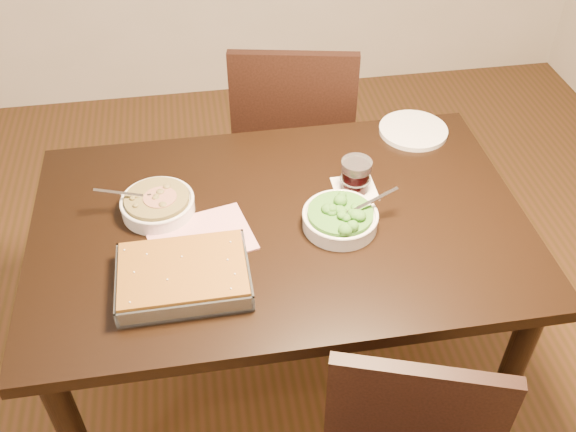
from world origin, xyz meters
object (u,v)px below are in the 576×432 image
object	(u,v)px
dinner_plate	(413,130)
chair_far	(294,137)
table	(280,244)
wine_tumbler	(356,175)
stew_bowl	(158,204)
broccoli_bowl	(340,218)
baking_dish	(183,276)

from	to	relation	value
dinner_plate	chair_far	bearing A→B (deg)	135.09
table	wine_tumbler	size ratio (longest dim) A/B	14.00
stew_bowl	chair_far	xyz separation A→B (m)	(0.50, 0.61, -0.25)
dinner_plate	wine_tumbler	bearing A→B (deg)	-135.44
broccoli_bowl	chair_far	size ratio (longest dim) A/B	0.25
table	chair_far	distance (m)	0.73
broccoli_bowl	stew_bowl	bearing A→B (deg)	164.11
baking_dish	wine_tumbler	world-z (taller)	wine_tumbler
baking_dish	stew_bowl	bearing A→B (deg)	101.59
wine_tumbler	dinner_plate	distance (m)	0.37
stew_bowl	dinner_plate	xyz separation A→B (m)	(0.85, 0.27, -0.02)
wine_tumbler	chair_far	bearing A→B (deg)	97.73
table	baking_dish	xyz separation A→B (m)	(-0.28, -0.20, 0.12)
stew_bowl	chair_far	size ratio (longest dim) A/B	0.25
table	broccoli_bowl	distance (m)	0.21
baking_dish	chair_far	bearing A→B (deg)	63.80
stew_bowl	baking_dish	xyz separation A→B (m)	(0.06, -0.29, -0.00)
broccoli_bowl	dinner_plate	world-z (taller)	broccoli_bowl
broccoli_bowl	wine_tumbler	distance (m)	0.17
baking_dish	wine_tumbler	bearing A→B (deg)	29.59
table	wine_tumbler	xyz separation A→B (m)	(0.24, 0.10, 0.15)
table	chair_far	world-z (taller)	chair_far
broccoli_bowl	table	bearing A→B (deg)	162.57
table	dinner_plate	bearing A→B (deg)	35.46
table	broccoli_bowl	size ratio (longest dim) A/B	5.82
wine_tumbler	chair_far	distance (m)	0.67
table	stew_bowl	bearing A→B (deg)	164.86
baking_dish	chair_far	xyz separation A→B (m)	(0.44, 0.90, -0.25)
stew_bowl	broccoli_bowl	xyz separation A→B (m)	(0.50, -0.14, 0.00)
baking_dish	wine_tumbler	size ratio (longest dim) A/B	3.36
wine_tumbler	dinner_plate	world-z (taller)	wine_tumbler
stew_bowl	baking_dish	distance (m)	0.30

